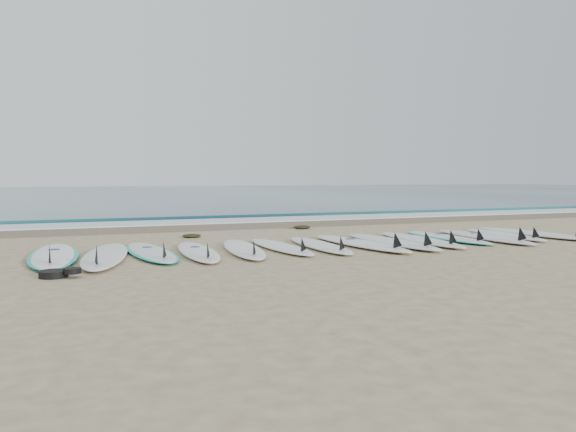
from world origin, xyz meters
name	(u,v)px	position (x,y,z in m)	size (l,w,h in m)	color
ground	(334,246)	(0.00, 0.00, 0.00)	(120.00, 120.00, 0.00)	tan
ocean	(126,193)	(0.00, 32.50, 0.01)	(120.00, 55.00, 0.03)	#1C515B
wet_sand_band	(255,226)	(0.00, 4.10, 0.01)	(120.00, 1.80, 0.01)	brown
foam_band	(238,221)	(0.00, 5.50, 0.02)	(120.00, 1.40, 0.04)	silver
wave_crest	(223,216)	(0.00, 7.00, 0.05)	(120.00, 1.00, 0.10)	#1C515B
surfboard_0	(53,255)	(-4.33, 0.13, 0.05)	(0.74, 2.79, 0.35)	white
surfboard_1	(105,255)	(-3.66, -0.21, 0.06)	(1.03, 2.83, 0.36)	silver
surfboard_2	(151,252)	(-3.00, 0.02, 0.05)	(0.73, 2.51, 0.32)	silver
surfboard_3	(198,251)	(-2.35, -0.24, 0.05)	(0.67, 2.45, 0.31)	white
surfboard_4	(244,248)	(-1.64, -0.20, 0.05)	(0.86, 2.53, 0.32)	white
surfboard_5	(282,246)	(-1.00, -0.14, 0.05)	(0.55, 2.34, 0.30)	white
surfboard_6	(321,245)	(-0.34, -0.21, 0.05)	(0.64, 2.43, 0.31)	white
surfboard_7	(362,243)	(0.37, -0.27, 0.06)	(0.78, 2.75, 0.35)	white
surfboard_8	(393,241)	(0.99, -0.26, 0.06)	(0.62, 2.70, 0.34)	white
surfboard_9	(422,239)	(1.62, -0.17, 0.06)	(0.70, 2.64, 0.33)	white
surfboard_10	(448,237)	(2.33, 0.02, 0.05)	(0.59, 2.39, 0.30)	white
surfboard_11	(486,236)	(2.99, -0.22, 0.06)	(0.71, 2.70, 0.34)	white
surfboard_12	(506,234)	(3.64, -0.04, 0.05)	(0.72, 2.34, 0.29)	white
surfboard_13	(536,233)	(4.30, -0.12, 0.06)	(0.78, 2.76, 0.35)	white
seaweed_near	(192,236)	(-1.94, 2.12, 0.04)	(0.37, 0.29, 0.07)	black
seaweed_far	(302,227)	(0.71, 2.99, 0.04)	(0.40, 0.31, 0.08)	black
leash_coil	(58,273)	(-4.26, -1.47, 0.05)	(0.46, 0.36, 0.11)	black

